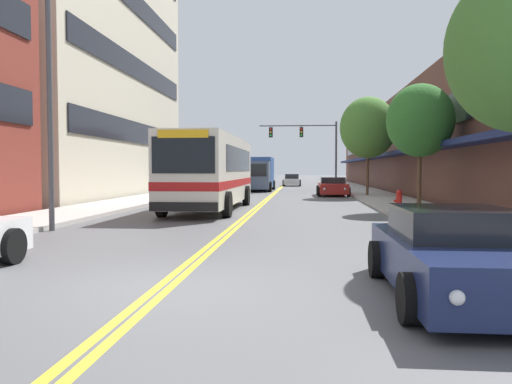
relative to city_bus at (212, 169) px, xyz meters
name	(u,v)px	position (x,y,z in m)	size (l,w,h in m)	color
ground_plane	(278,190)	(1.98, 22.10, -1.84)	(240.00, 240.00, 0.00)	#565659
sidewalk_left	(200,189)	(-5.12, 22.10, -1.77)	(3.19, 106.00, 0.14)	#B2ADA5
sidewalk_right	(359,189)	(9.08, 22.10, -1.77)	(3.19, 106.00, 0.14)	#B2ADA5
centre_line	(278,190)	(1.98, 22.10, -1.84)	(0.34, 106.00, 0.01)	yellow
storefront_row_right	(427,148)	(14.90, 22.10, 1.84)	(9.10, 68.00, 7.36)	brown
city_bus	(212,169)	(0.00, 0.00, 0.00)	(2.84, 10.76, 3.26)	silver
car_slate_blue_parked_left_near	(210,186)	(-2.47, 12.75, -1.20)	(2.12, 4.21, 1.40)	#475675
car_black_parked_left_far	(225,184)	(-2.34, 18.82, -1.24)	(2.20, 4.91, 1.29)	black
car_navy_parked_right_foreground	(457,256)	(6.30, -15.16, -1.24)	(2.07, 4.32, 1.28)	#19234C
car_red_parked_right_mid	(333,187)	(6.23, 12.57, -1.23)	(2.18, 4.44, 1.28)	maroon
car_silver_moving_lead	(292,180)	(2.99, 33.11, -1.23)	(1.99, 4.22, 1.32)	#B7B7BC
box_truck	(258,173)	(0.35, 20.39, -0.35)	(2.62, 7.14, 2.88)	#475675
traffic_signal_mast	(309,141)	(4.70, 23.53, 2.61)	(7.09, 0.38, 6.19)	#47474C
street_lamp_left_near	(59,49)	(-3.00, -8.26, 3.52)	(2.55, 0.28, 9.10)	#47474C
street_tree_right_mid	(420,121)	(9.15, -0.34, 2.09)	(2.86, 2.86, 5.36)	brown
street_tree_right_far	(368,128)	(8.45, 11.31, 2.76)	(3.70, 3.70, 6.49)	brown
fire_hydrant	(399,201)	(7.93, -2.31, -1.26)	(0.32, 0.24, 0.88)	red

